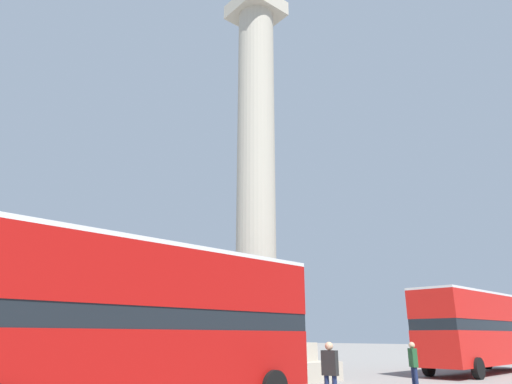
{
  "coord_description": "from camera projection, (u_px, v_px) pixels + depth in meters",
  "views": [
    {
      "loc": [
        -14.79,
        -17.78,
        1.96
      ],
      "look_at": [
        0.0,
        0.0,
        9.3
      ],
      "focal_mm": 32.0,
      "sensor_mm": 36.0,
      "label": 1
    }
  ],
  "objects": [
    {
      "name": "pedestrian_near_lamp",
      "position": [
        413.0,
        363.0,
        17.26
      ],
      "size": [
        0.42,
        0.48,
        1.76
      ],
      "rotation": [
        0.0,
        0.0,
        0.94
      ],
      "color": "#192347",
      "rests_on": "ground_plane"
    },
    {
      "name": "bus_b",
      "position": [
        478.0,
        328.0,
        25.92
      ],
      "size": [
        11.58,
        3.47,
        4.34
      ],
      "rotation": [
        0.0,
        0.0,
        0.08
      ],
      "color": "red",
      "rests_on": "ground_plane"
    },
    {
      "name": "bus_a",
      "position": [
        144.0,
        319.0,
        12.38
      ],
      "size": [
        11.1,
        3.54,
        4.38
      ],
      "rotation": [
        0.0,
        0.0,
        0.09
      ],
      "color": "#A80F0C",
      "rests_on": "ground_plane"
    },
    {
      "name": "pedestrian_by_plinth",
      "position": [
        330.0,
        370.0,
        13.23
      ],
      "size": [
        0.28,
        0.5,
        1.81
      ],
      "rotation": [
        0.0,
        0.0,
        4.92
      ],
      "color": "#192347",
      "rests_on": "ground_plane"
    },
    {
      "name": "street_lamp",
      "position": [
        293.0,
        322.0,
        19.36
      ],
      "size": [
        0.36,
        0.36,
        5.05
      ],
      "color": "black",
      "rests_on": "ground_plane"
    },
    {
      "name": "ground_plane",
      "position": [
        256.0,
        380.0,
        21.46
      ],
      "size": [
        200.0,
        200.0,
        0.0
      ],
      "primitive_type": "plane",
      "color": "gray"
    },
    {
      "name": "equestrian_statue",
      "position": [
        25.0,
        346.0,
        19.19
      ],
      "size": [
        4.57,
        3.93,
        5.78
      ],
      "rotation": [
        0.0,
        0.0,
        -0.36
      ],
      "color": "#ADA593",
      "rests_on": "ground_plane"
    },
    {
      "name": "monument_column",
      "position": [
        256.0,
        211.0,
        23.95
      ],
      "size": [
        5.78,
        5.78,
        22.35
      ],
      "color": "#ADA593",
      "rests_on": "ground_plane"
    }
  ]
}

